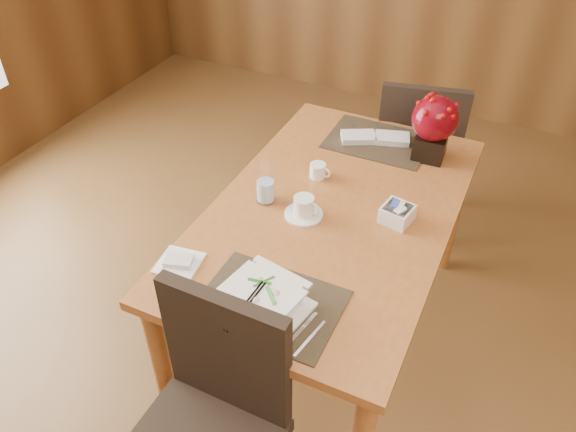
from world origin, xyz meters
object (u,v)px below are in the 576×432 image
at_px(dining_table, 332,227).
at_px(coffee_cup, 304,208).
at_px(sugar_caddy, 397,214).
at_px(near_chair, 211,415).
at_px(creamer_jug, 318,171).
at_px(soup_setting, 262,302).
at_px(water_glass, 265,183).
at_px(bread_plate, 179,263).
at_px(far_chair, 417,150).
at_px(berry_decor, 434,124).

relative_size(dining_table, coffee_cup, 10.03).
height_order(sugar_caddy, near_chair, near_chair).
xyz_separation_m(coffee_cup, near_chair, (0.04, -0.78, -0.25)).
height_order(dining_table, creamer_jug, creamer_jug).
distance_m(soup_setting, sugar_caddy, 0.67).
height_order(dining_table, soup_setting, soup_setting).
height_order(soup_setting, sugar_caddy, soup_setting).
bearing_deg(water_glass, soup_setting, -63.96).
relative_size(soup_setting, bread_plate, 2.06).
xyz_separation_m(dining_table, far_chair, (0.12, 0.92, -0.13)).
height_order(creamer_jug, berry_decor, berry_decor).
distance_m(dining_table, coffee_cup, 0.18).
relative_size(coffee_cup, far_chair, 0.16).
distance_m(dining_table, soup_setting, 0.61).
bearing_deg(near_chair, dining_table, 87.57).
height_order(dining_table, sugar_caddy, sugar_caddy).
bearing_deg(coffee_cup, bread_plate, -123.07).
relative_size(water_glass, far_chair, 0.19).
xyz_separation_m(berry_decor, near_chair, (-0.29, -1.39, -0.38)).
relative_size(near_chair, far_chair, 1.02).
height_order(creamer_jug, near_chair, near_chair).
distance_m(soup_setting, berry_decor, 1.15).
distance_m(dining_table, sugar_caddy, 0.28).
bearing_deg(near_chair, far_chair, 85.55).
distance_m(bread_plate, near_chair, 0.52).
bearing_deg(dining_table, sugar_caddy, 7.94).
bearing_deg(creamer_jug, dining_table, -43.44).
distance_m(coffee_cup, sugar_caddy, 0.35).
bearing_deg(far_chair, soup_setting, 73.03).
height_order(berry_decor, near_chair, berry_decor).
xyz_separation_m(soup_setting, coffee_cup, (-0.08, 0.51, -0.01)).
relative_size(soup_setting, water_glass, 1.71).
relative_size(coffee_cup, water_glass, 0.86).
relative_size(coffee_cup, berry_decor, 0.51).
bearing_deg(soup_setting, far_chair, 96.30).
xyz_separation_m(water_glass, berry_decor, (0.50, 0.59, 0.08)).
bearing_deg(water_glass, near_chair, -75.22).
distance_m(dining_table, far_chair, 0.93).
bearing_deg(berry_decor, dining_table, -114.85).
bearing_deg(near_chair, bread_plate, 133.45).
xyz_separation_m(coffee_cup, far_chair, (0.21, 1.00, -0.26)).
relative_size(water_glass, near_chair, 0.18).
relative_size(dining_table, water_glass, 8.58).
distance_m(soup_setting, coffee_cup, 0.51).
xyz_separation_m(sugar_caddy, berry_decor, (-0.00, 0.49, 0.13)).
xyz_separation_m(dining_table, water_glass, (-0.26, -0.07, 0.18)).
height_order(water_glass, bread_plate, water_glass).
relative_size(dining_table, creamer_jug, 17.34).
distance_m(creamer_jug, bread_plate, 0.73).
distance_m(dining_table, creamer_jug, 0.26).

